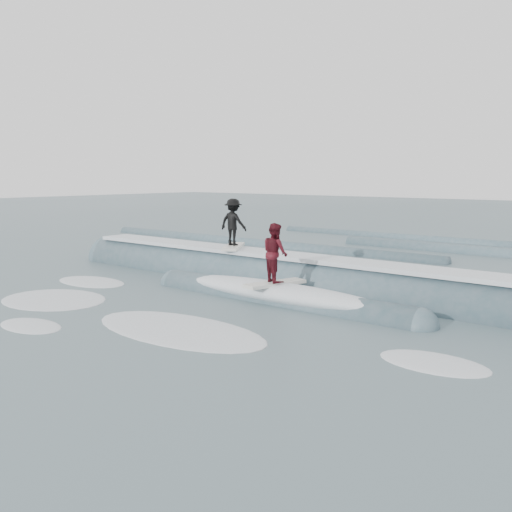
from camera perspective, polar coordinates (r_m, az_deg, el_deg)
The scene contains 6 objects.
ground at distance 15.88m, azimuth -11.16°, elevation -5.84°, with size 160.00×160.00×0.00m, color #394D53.
breaking_wave at distance 19.53m, azimuth 1.86°, elevation -2.92°, with size 20.64×3.83×2.10m.
surfer_black at distance 20.91m, azimuth -2.29°, elevation 3.21°, with size 1.53×1.99×1.81m.
surfer_red at distance 16.99m, azimuth 1.93°, elevation 0.04°, with size 1.07×2.07×1.88m.
whitewater at distance 16.12m, azimuth -12.72°, elevation -5.67°, with size 15.28×6.16×0.10m.
far_swells at distance 30.00m, azimuth 16.26°, elevation 0.54°, with size 36.82×8.65×0.80m.
Camera 1 is at (11.96, -9.74, 3.79)m, focal length 40.00 mm.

